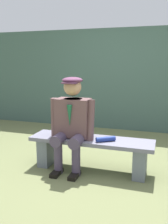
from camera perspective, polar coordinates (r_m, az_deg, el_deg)
ground_plane at (r=3.43m, az=1.63°, el=-13.00°), size 30.00×30.00×0.00m
bench at (r=3.32m, az=1.65°, el=-8.49°), size 1.63×0.42×0.43m
seated_man at (r=3.24m, az=-2.81°, el=-1.89°), size 0.61×0.55×1.23m
rolled_magazine at (r=3.16m, az=5.00°, el=-6.23°), size 0.24×0.19×0.06m
stadium_wall at (r=5.34m, az=8.65°, el=7.32°), size 12.00×0.24×2.10m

